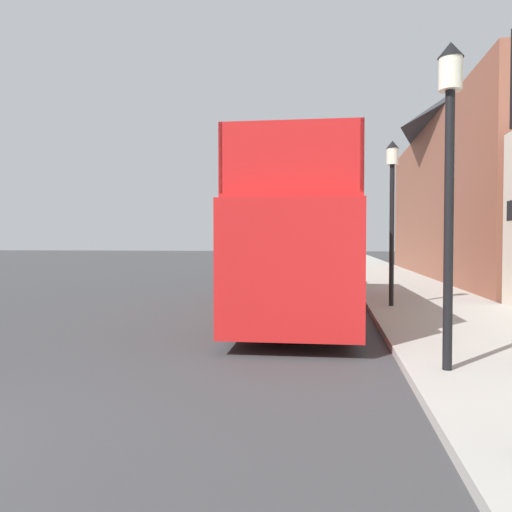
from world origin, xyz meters
name	(u,v)px	position (x,y,z in m)	size (l,w,h in m)	color
ground_plane	(231,280)	(0.00, 21.00, 0.00)	(144.00, 144.00, 0.00)	#3D3D3F
sidewalk	(402,286)	(7.85, 18.00, 0.07)	(3.84, 108.00, 0.14)	#ADAAA3
brick_terrace_rear	(485,175)	(12.77, 23.95, 5.39)	(6.00, 23.13, 10.78)	#935642
tour_bus	(301,248)	(4.06, 10.36, 1.77)	(2.74, 10.75, 4.05)	red
parked_car_ahead_of_bus	(327,269)	(4.76, 18.38, 0.75)	(1.93, 4.11, 1.59)	#9E9EA3
lamp_post_nearest	(450,144)	(6.50, 3.98, 3.31)	(0.35, 0.35, 4.59)	black
lamp_post_second	(392,192)	(6.57, 11.04, 3.33)	(0.35, 0.35, 4.62)	black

